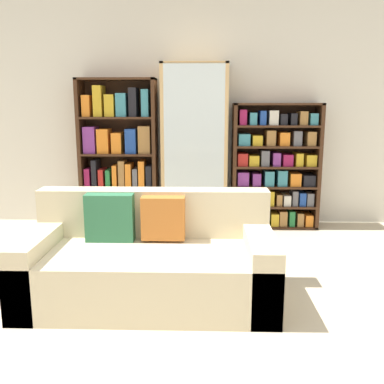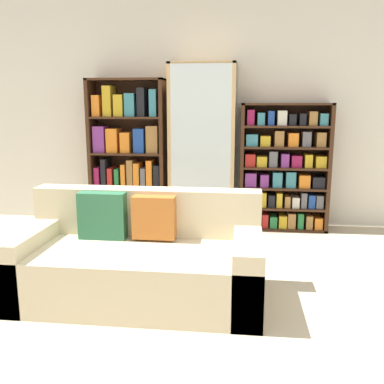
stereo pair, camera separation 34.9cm
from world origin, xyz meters
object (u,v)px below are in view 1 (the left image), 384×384
couch (149,262)px  wine_bottle (229,225)px  bookshelf_left (119,157)px  bookshelf_right (275,169)px  display_cabinet (194,148)px

couch → wine_bottle: (0.66, 1.37, -0.11)m
couch → wine_bottle: couch is taller
couch → bookshelf_left: 2.09m
couch → bookshelf_right: bearing=57.9°
couch → wine_bottle: size_ratio=4.55×
couch → display_cabinet: bearing=81.5°
bookshelf_left → wine_bottle: (1.24, -0.56, -0.65)m
wine_bottle → display_cabinet: bearing=124.4°
bookshelf_left → bookshelf_right: bookshelf_left is taller
display_cabinet → wine_bottle: 1.01m
display_cabinet → bookshelf_right: (0.93, 0.02, -0.24)m
wine_bottle → bookshelf_right: bearing=45.6°
bookshelf_left → display_cabinet: display_cabinet is taller
wine_bottle → couch: bearing=-115.8°
couch → display_cabinet: (0.29, 1.91, 0.65)m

